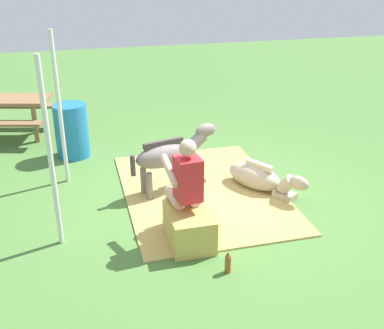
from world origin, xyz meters
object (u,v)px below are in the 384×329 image
at_px(tent_pole_left, 50,156).
at_px(tent_pole_right, 60,110).
at_px(water_barrel, 72,131).
at_px(person_seated, 185,184).
at_px(hay_bale, 189,227).
at_px(pony_standing, 169,155).
at_px(pony_lying, 260,178).
at_px(picnic_bench, 8,107).
at_px(soda_bottle, 228,262).

relative_size(tent_pole_left, tent_pole_right, 1.00).
xyz_separation_m(water_barrel, tent_pole_right, (-0.98, 0.12, 0.67)).
bearing_deg(tent_pole_left, person_seated, -98.56).
bearing_deg(hay_bale, water_barrel, 22.36).
distance_m(pony_standing, tent_pole_right, 1.71).
xyz_separation_m(person_seated, water_barrel, (2.91, 1.25, -0.26)).
height_order(pony_lying, tent_pole_left, tent_pole_left).
distance_m(hay_bale, picnic_bench, 4.94).
bearing_deg(person_seated, hay_bale, -175.79).
xyz_separation_m(tent_pole_left, picnic_bench, (3.94, 0.87, -0.55)).
bearing_deg(person_seated, pony_lying, -55.53).
relative_size(soda_bottle, water_barrel, 0.29).
relative_size(pony_standing, picnic_bench, 0.74).
bearing_deg(tent_pole_left, pony_standing, -57.62).
relative_size(person_seated, soda_bottle, 4.99).
bearing_deg(pony_lying, tent_pole_right, 69.79).
xyz_separation_m(tent_pole_left, tent_pole_right, (1.71, -0.11, 0.00)).
height_order(water_barrel, tent_pole_left, tent_pole_left).
distance_m(pony_standing, water_barrel, 2.16).
relative_size(pony_lying, tent_pole_right, 0.56).
distance_m(pony_standing, pony_lying, 1.37).
bearing_deg(picnic_bench, person_seated, -150.58).
distance_m(hay_bale, pony_standing, 1.41).
bearing_deg(tent_pole_left, water_barrel, -4.89).
distance_m(soda_bottle, tent_pole_right, 3.37).
bearing_deg(tent_pole_right, pony_standing, -116.79).
distance_m(water_barrel, picnic_bench, 1.67).
relative_size(pony_lying, tent_pole_left, 0.56).
height_order(pony_standing, tent_pole_right, tent_pole_right).
bearing_deg(soda_bottle, person_seated, 18.32).
distance_m(pony_standing, picnic_bench, 3.82).
relative_size(pony_lying, picnic_bench, 0.72).
height_order(soda_bottle, water_barrel, water_barrel).
height_order(soda_bottle, picnic_bench, picnic_bench).
height_order(pony_standing, water_barrel, pony_standing).
height_order(person_seated, tent_pole_right, tent_pole_right).
height_order(hay_bale, tent_pole_left, tent_pole_left).
distance_m(tent_pole_left, picnic_bench, 4.07).
height_order(hay_bale, water_barrel, water_barrel).
xyz_separation_m(pony_standing, picnic_bench, (2.96, 2.42, 0.00)).
relative_size(pony_standing, tent_pole_right, 0.59).
distance_m(person_seated, tent_pole_left, 1.55).
bearing_deg(water_barrel, picnic_bench, 41.17).
relative_size(pony_standing, water_barrel, 1.45).
distance_m(water_barrel, tent_pole_right, 1.19).
bearing_deg(pony_standing, picnic_bench, 39.24).
relative_size(soda_bottle, tent_pole_right, 0.12).
xyz_separation_m(soda_bottle, water_barrel, (3.74, 1.53, 0.33)).
height_order(soda_bottle, tent_pole_left, tent_pole_left).
distance_m(hay_bale, soda_bottle, 0.73).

